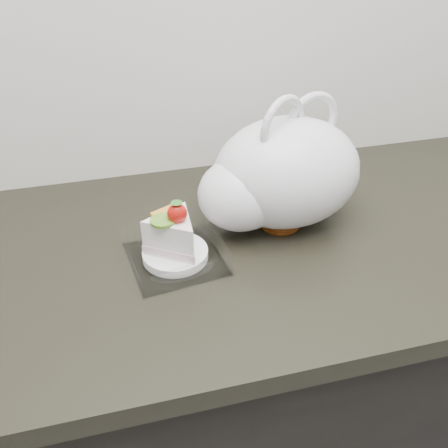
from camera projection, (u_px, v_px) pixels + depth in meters
The scene contains 4 objects.
counter at pixel (246, 386), 1.22m from camera, with size 2.04×0.64×0.90m.
cake_tray at pixel (175, 244), 0.89m from camera, with size 0.18×0.18×0.13m.
mooncake_wrap at pixel (281, 219), 0.99m from camera, with size 0.17×0.17×0.04m.
plastic_bag at pixel (278, 176), 0.95m from camera, with size 0.37×0.31×0.26m.
Camera 1 is at (-0.24, 0.95, 1.47)m, focal length 40.00 mm.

